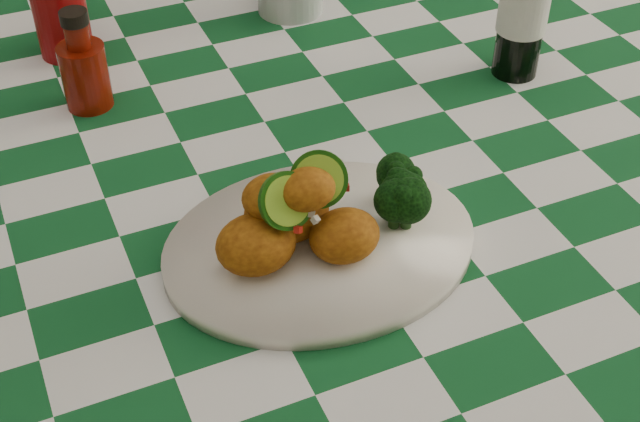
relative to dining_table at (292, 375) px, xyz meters
name	(u,v)px	position (x,y,z in m)	size (l,w,h in m)	color
dining_table	(292,375)	(0.00, 0.00, 0.00)	(1.66, 1.06, 0.79)	#0F5023
plate	(320,247)	(-0.03, -0.17, 0.40)	(0.31, 0.24, 0.02)	white
fried_chicken_pile	(304,208)	(-0.05, -0.17, 0.46)	(0.14, 0.10, 0.09)	#B06511
broccoli_side	(397,188)	(0.06, -0.16, 0.44)	(0.07, 0.07, 0.06)	black
red_tumbler	(60,11)	(-0.18, 0.32, 0.45)	(0.07, 0.07, 0.12)	maroon
ketchup_bottle	(82,60)	(-0.18, 0.18, 0.45)	(0.06, 0.06, 0.12)	#630F04
wooden_chair_right	(296,40)	(0.31, 0.72, 0.09)	(0.44, 0.46, 0.96)	#472814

